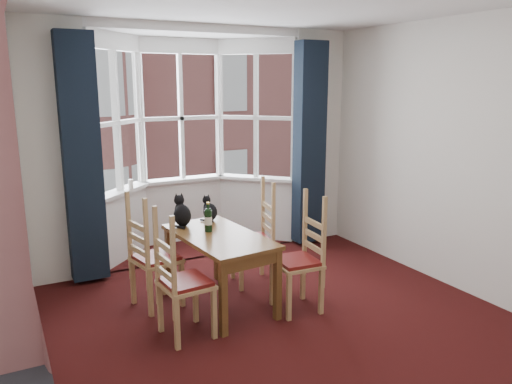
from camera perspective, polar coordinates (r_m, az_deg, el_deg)
floor at (r=4.55m, az=5.21°, el=-15.80°), size 4.50×4.50×0.00m
wall_left at (r=3.43m, az=-23.61°, el=-1.21°), size 0.00×4.50×4.50m
wall_right at (r=5.42m, az=23.65°, el=3.50°), size 0.00×4.50×4.50m
wall_back_pier_left at (r=5.67m, az=-21.87°, el=4.01°), size 0.70×0.12×2.80m
wall_back_pier_right at (r=6.83m, az=6.91°, el=6.13°), size 0.70×0.12×2.80m
bay_window at (r=6.53m, az=-7.78°, el=5.80°), size 2.76×0.94×2.80m
curtain_left at (r=5.53m, az=-19.26°, el=3.49°), size 0.38×0.22×2.60m
curtain_right at (r=6.56m, az=6.12°, el=5.44°), size 0.38×0.22×2.60m
dining_table at (r=4.85m, az=-4.22°, el=-6.02°), size 0.78×1.30×0.71m
chair_left_near at (r=4.31m, az=-9.14°, el=-10.58°), size 0.43×0.45×0.92m
chair_left_far at (r=4.91m, az=-12.28°, el=-7.76°), size 0.48×0.49×0.92m
chair_right_near at (r=4.83m, az=5.65°, el=-7.91°), size 0.43×0.45×0.92m
chair_right_far at (r=5.41m, az=0.47°, el=-5.55°), size 0.47×0.49×0.92m
cat_left at (r=5.13m, az=-8.47°, el=-2.43°), size 0.18×0.25×0.33m
cat_right at (r=5.30m, az=-5.31°, el=-2.10°), size 0.18×0.22×0.27m
wine_bottle at (r=4.89m, az=-5.48°, el=-3.06°), size 0.07×0.07×0.29m
candle_tall at (r=6.23m, az=-14.11°, el=0.84°), size 0.06×0.06×0.12m
street at (r=36.58m, az=-23.44°, el=-1.37°), size 80.00×80.00×0.00m
tenement_building at (r=17.50m, az=-20.70°, el=9.94°), size 18.40×7.80×15.20m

